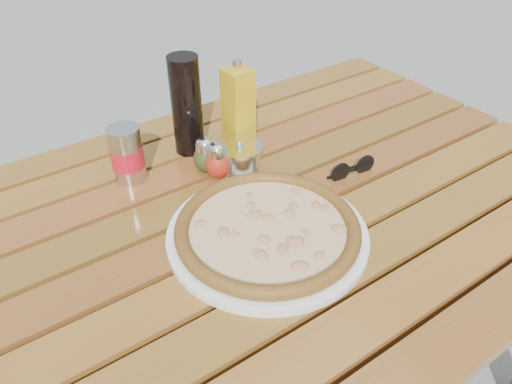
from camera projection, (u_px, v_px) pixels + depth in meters
table at (262, 239)px, 1.01m from camera, size 1.40×0.90×0.75m
plate at (267, 235)px, 0.89m from camera, size 0.44×0.44×0.01m
pizza at (268, 228)px, 0.88m from camera, size 0.42×0.42×0.03m
pepper_shaker at (218, 161)px, 1.03m from camera, size 0.07×0.07×0.08m
oregano_shaker at (206, 155)px, 1.04m from camera, size 0.06×0.06×0.08m
dark_bottle at (187, 106)px, 1.07m from camera, size 0.08×0.08×0.22m
soda_can at (127, 155)px, 1.01m from camera, size 0.08×0.08×0.12m
olive_oil_cruet at (238, 110)px, 1.08m from camera, size 0.06×0.06×0.21m
parmesan_tin at (240, 158)px, 1.05m from camera, size 0.11×0.11×0.07m
sunglasses at (352, 169)px, 1.05m from camera, size 0.11×0.03×0.04m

